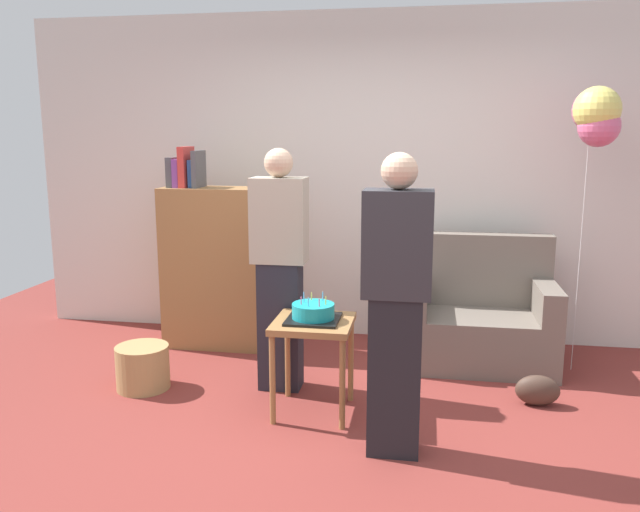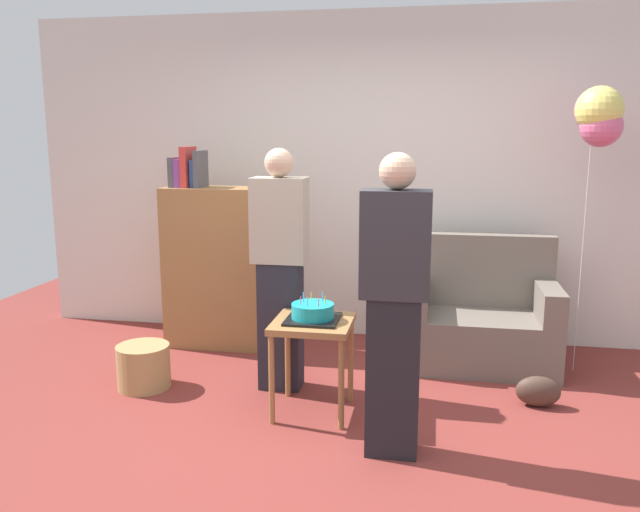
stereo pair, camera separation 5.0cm
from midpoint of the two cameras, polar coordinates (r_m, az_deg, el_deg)
The scene contains 11 objects.
ground_plane at distance 3.78m, azimuth 2.49°, elevation -16.25°, with size 8.00×8.00×0.00m, color maroon.
wall_back at distance 5.42m, azimuth 5.59°, elevation 6.88°, with size 6.00×0.10×2.70m, color silver.
couch at distance 5.01m, azimuth 14.34°, elevation -5.48°, with size 1.10×0.70×0.96m.
bookshelf at distance 5.26m, azimuth -9.07°, elevation -0.73°, with size 0.80×0.36×1.62m.
side_table at distance 3.97m, azimuth -0.28°, elevation -7.01°, with size 0.48×0.48×0.59m.
birthday_cake at distance 3.93m, azimuth -0.28°, elevation -5.06°, with size 0.32×0.32×0.17m.
person_blowing_candles at distance 4.28m, azimuth -3.23°, elevation -1.14°, with size 0.36×0.22×1.63m.
person_holding_cake at distance 3.40m, azimuth 7.08°, elevation -4.37°, with size 0.36×0.22×1.63m.
wicker_basket at distance 4.61m, azimuth -15.13°, elevation -9.47°, with size 0.36×0.36×0.30m, color #A88451.
handbag at distance 4.41m, azimuth 19.17°, elevation -11.32°, with size 0.28×0.14×0.20m, color #473328.
balloon_bunch at distance 4.86m, azimuth 23.89°, elevation 11.48°, with size 0.33×0.43×2.04m.
Camera 2 is at (0.47, -3.33, 1.72)m, focal length 35.94 mm.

